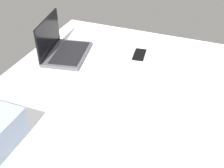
{
  "coord_description": "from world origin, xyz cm",
  "views": [
    {
      "loc": [
        -90.24,
        -33.8,
        104.92
      ],
      "look_at": [
        14.46,
        7.19,
        24.0
      ],
      "focal_mm": 45.45,
      "sensor_mm": 36.0,
      "label": 1
    }
  ],
  "objects": [
    {
      "name": "bed_mattress",
      "position": [
        0.0,
        0.0,
        9.0
      ],
      "size": [
        180.0,
        140.0,
        18.0
      ],
      "primitive_type": "cube",
      "color": "white",
      "rests_on": "ground"
    },
    {
      "name": "cell_phone",
      "position": [
        56.57,
        5.68,
        18.4
      ],
      "size": [
        14.74,
        8.49,
        0.8
      ],
      "primitive_type": "cube",
      "rotation": [
        0.0,
        0.0,
        4.84
      ],
      "color": "black",
      "rests_on": "bed_mattress"
    },
    {
      "name": "laptop",
      "position": [
        39.8,
        49.35,
        22.41
      ],
      "size": [
        36.66,
        28.66,
        23.0
      ],
      "rotation": [
        0.0,
        0.0,
        0.18
      ],
      "color": "#4C4C51",
      "rests_on": "bed_mattress"
    }
  ]
}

